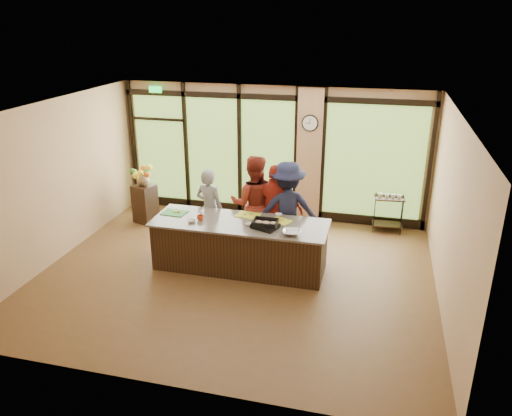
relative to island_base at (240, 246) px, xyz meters
The scene contains 25 objects.
floor 0.53m from the island_base, 90.00° to the right, with size 7.00×7.00×0.00m, color brown.
ceiling 2.58m from the island_base, 90.00° to the right, with size 7.00×7.00×0.00m, color silver.
back_wall 2.90m from the island_base, 90.00° to the left, with size 7.00×7.00×0.00m, color tan.
left_wall 3.67m from the island_base, behind, with size 6.00×6.00×0.00m, color tan.
right_wall 3.67m from the island_base, ahead, with size 6.00×6.00×0.00m, color tan.
window_wall 2.83m from the island_base, 86.48° to the left, with size 6.90×0.12×3.00m.
island_base is the anchor object (origin of this frame).
countertop 0.46m from the island_base, ahead, with size 3.20×1.10×0.04m, color #71675D.
wall_clock 3.25m from the island_base, 71.68° to the left, with size 0.36×0.04×0.36m.
cook_left 1.15m from the island_base, 139.23° to the left, with size 0.60×0.40×1.66m, color gray.
cook_midleft 1.02m from the island_base, 87.38° to the left, with size 0.94×0.73×1.93m, color maroon.
cook_midright 1.03m from the island_base, 56.93° to the left, with size 1.06×0.44×1.80m, color #A22619.
cook_right 1.18m from the island_base, 47.70° to the left, with size 1.21×0.70×1.88m, color #191C38.
roasting_pan 0.74m from the island_base, 16.48° to the right, with size 0.43×0.33×0.08m, color black.
mixing_bowl 1.18m from the island_base, 17.36° to the right, with size 0.30×0.30×0.07m, color silver.
cutting_board_left 1.41m from the island_base, behind, with size 0.44×0.33×0.01m, color #308532.
cutting_board_center 0.60m from the island_base, 79.08° to the left, with size 0.43×0.32×0.01m, color gold.
cutting_board_right 0.89m from the island_base, 17.09° to the left, with size 0.37×0.28×0.01m, color gold.
prep_bowl_near 1.00m from the island_base, 165.52° to the right, with size 0.14×0.14×0.04m, color silver.
prep_bowl_mid 0.55m from the island_base, 28.91° to the right, with size 0.13×0.13×0.04m, color silver.
prep_bowl_far 0.92m from the island_base, 37.23° to the left, with size 0.14×0.14×0.03m, color silver.
red_ramekin 0.90m from the island_base, behind, with size 0.12×0.12×0.10m, color #B73212.
flower_stand 3.14m from the island_base, 148.93° to the left, with size 0.43×0.43×0.86m, color black.
flower_vase 3.19m from the island_base, 148.93° to the left, with size 0.28×0.28×0.29m, color olive.
bar_cart 3.57m from the island_base, 42.17° to the left, with size 0.65×0.40×0.86m.
Camera 1 is at (2.31, -7.68, 4.44)m, focal length 35.00 mm.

